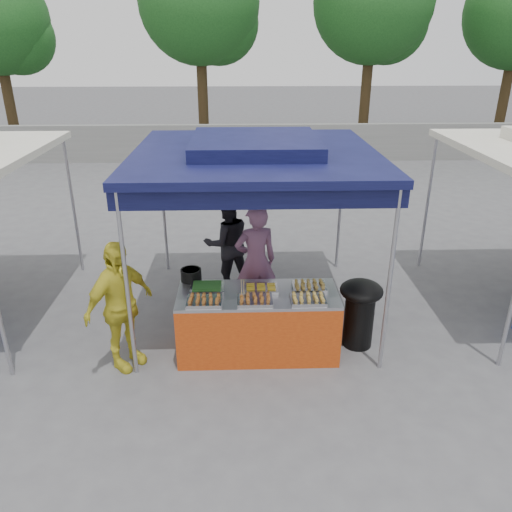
{
  "coord_description": "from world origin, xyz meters",
  "views": [
    {
      "loc": [
        -0.2,
        -5.58,
        3.74
      ],
      "look_at": [
        0.0,
        0.6,
        1.05
      ],
      "focal_mm": 35.0,
      "sensor_mm": 36.0,
      "label": 1
    }
  ],
  "objects_px": {
    "wok_burner": "(360,308)",
    "helper_man": "(227,243)",
    "cooking_pot": "(191,275)",
    "vendor_woman": "(256,261)",
    "vendor_table": "(258,323)",
    "customer_person": "(120,306)"
  },
  "relations": [
    {
      "from": "wok_burner",
      "to": "helper_man",
      "type": "bearing_deg",
      "value": 126.1
    },
    {
      "from": "cooking_pot",
      "to": "wok_burner",
      "type": "xyz_separation_m",
      "value": [
        2.18,
        -0.27,
        -0.38
      ]
    },
    {
      "from": "vendor_woman",
      "to": "helper_man",
      "type": "xyz_separation_m",
      "value": [
        -0.42,
        0.84,
        -0.05
      ]
    },
    {
      "from": "vendor_table",
      "to": "cooking_pot",
      "type": "relative_size",
      "value": 7.44
    },
    {
      "from": "helper_man",
      "to": "vendor_table",
      "type": "bearing_deg",
      "value": 85.93
    },
    {
      "from": "customer_person",
      "to": "cooking_pot",
      "type": "bearing_deg",
      "value": -13.01
    },
    {
      "from": "vendor_woman",
      "to": "vendor_table",
      "type": "bearing_deg",
      "value": 75.97
    },
    {
      "from": "vendor_table",
      "to": "wok_burner",
      "type": "height_order",
      "value": "wok_burner"
    },
    {
      "from": "cooking_pot",
      "to": "customer_person",
      "type": "bearing_deg",
      "value": -142.01
    },
    {
      "from": "wok_burner",
      "to": "vendor_woman",
      "type": "xyz_separation_m",
      "value": [
        -1.32,
        0.88,
        0.28
      ]
    },
    {
      "from": "vendor_woman",
      "to": "customer_person",
      "type": "relative_size",
      "value": 1.01
    },
    {
      "from": "vendor_woman",
      "to": "customer_person",
      "type": "bearing_deg",
      "value": 22.94
    },
    {
      "from": "cooking_pot",
      "to": "vendor_woman",
      "type": "height_order",
      "value": "vendor_woman"
    },
    {
      "from": "cooking_pot",
      "to": "customer_person",
      "type": "distance_m",
      "value": 1.02
    },
    {
      "from": "cooking_pot",
      "to": "vendor_table",
      "type": "bearing_deg",
      "value": -24.59
    },
    {
      "from": "vendor_table",
      "to": "vendor_woman",
      "type": "distance_m",
      "value": 1.08
    },
    {
      "from": "cooking_pot",
      "to": "wok_burner",
      "type": "relative_size",
      "value": 0.29
    },
    {
      "from": "cooking_pot",
      "to": "helper_man",
      "type": "height_order",
      "value": "helper_man"
    },
    {
      "from": "cooking_pot",
      "to": "vendor_woman",
      "type": "relative_size",
      "value": 0.16
    },
    {
      "from": "cooking_pot",
      "to": "helper_man",
      "type": "relative_size",
      "value": 0.17
    },
    {
      "from": "cooking_pot",
      "to": "wok_burner",
      "type": "bearing_deg",
      "value": -7.07
    },
    {
      "from": "wok_burner",
      "to": "vendor_woman",
      "type": "bearing_deg",
      "value": 137.07
    }
  ]
}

